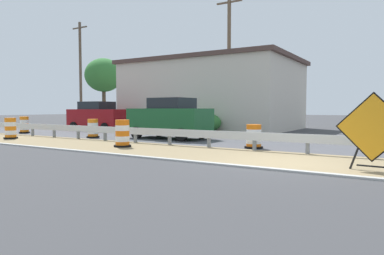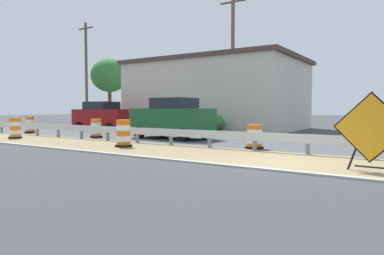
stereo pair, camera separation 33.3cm
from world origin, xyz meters
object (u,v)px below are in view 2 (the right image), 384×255
(traffic_barrel_nearest, at_px, (254,138))
(utility_pole_near, at_px, (233,62))
(traffic_barrel_farther, at_px, (30,125))
(traffic_barrel_mid, at_px, (96,129))
(traffic_barrel_close, at_px, (123,134))
(traffic_barrel_far, at_px, (15,129))
(car_lead_far_lane, at_px, (172,118))
(utility_pole_mid, at_px, (86,73))
(car_trailing_near_lane, at_px, (103,116))
(warning_sign_diamond, at_px, (371,130))

(traffic_barrel_nearest, relative_size, utility_pole_near, 0.11)
(traffic_barrel_farther, bearing_deg, traffic_barrel_mid, -91.36)
(traffic_barrel_close, distance_m, utility_pole_near, 10.93)
(traffic_barrel_close, xyz_separation_m, traffic_barrel_farther, (2.77, 11.23, -0.03))
(traffic_barrel_mid, bearing_deg, traffic_barrel_nearest, -91.35)
(traffic_barrel_close, bearing_deg, traffic_barrel_far, 91.28)
(traffic_barrel_far, height_order, car_lead_far_lane, car_lead_far_lane)
(traffic_barrel_farther, xyz_separation_m, utility_pole_mid, (8.16, 4.00, 4.37))
(traffic_barrel_mid, relative_size, utility_pole_mid, 0.11)
(traffic_barrel_mid, bearing_deg, car_trailing_near_lane, 43.91)
(traffic_barrel_nearest, relative_size, utility_pole_mid, 0.10)
(traffic_barrel_mid, bearing_deg, car_lead_far_lane, -67.13)
(warning_sign_diamond, bearing_deg, car_lead_far_lane, -113.65)
(utility_pole_near, bearing_deg, utility_pole_mid, 86.92)
(traffic_barrel_farther, bearing_deg, car_trailing_near_lane, -25.48)
(warning_sign_diamond, bearing_deg, traffic_barrel_nearest, -122.04)
(warning_sign_diamond, xyz_separation_m, traffic_barrel_farther, (3.61, 20.66, -0.58))
(traffic_barrel_nearest, relative_size, traffic_barrel_close, 0.85)
(traffic_barrel_close, distance_m, car_trailing_near_lane, 11.64)
(traffic_barrel_far, relative_size, car_lead_far_lane, 0.25)
(warning_sign_diamond, height_order, utility_pole_mid, utility_pole_mid)
(traffic_barrel_far, relative_size, car_trailing_near_lane, 0.24)
(traffic_barrel_mid, xyz_separation_m, utility_pole_near, (7.49, -4.70, 4.22))
(traffic_barrel_close, distance_m, traffic_barrel_far, 7.87)
(traffic_barrel_mid, xyz_separation_m, traffic_barrel_far, (-2.78, 3.24, 0.04))
(traffic_barrel_farther, relative_size, utility_pole_near, 0.12)
(warning_sign_diamond, height_order, traffic_barrel_far, warning_sign_diamond)
(traffic_barrel_nearest, xyz_separation_m, utility_pole_near, (7.72, 4.84, 4.25))
(traffic_barrel_nearest, relative_size, traffic_barrel_farther, 0.89)
(traffic_barrel_close, bearing_deg, car_trailing_near_lane, 51.45)
(traffic_barrel_far, relative_size, utility_pole_mid, 0.12)
(warning_sign_diamond, relative_size, utility_pole_near, 0.23)
(traffic_barrel_mid, xyz_separation_m, traffic_barrel_farther, (0.16, 6.60, 0.03))
(traffic_barrel_mid, distance_m, traffic_barrel_far, 4.27)
(car_trailing_near_lane, xyz_separation_m, car_lead_far_lane, (-2.94, -8.48, 0.03))
(warning_sign_diamond, distance_m, traffic_barrel_nearest, 5.59)
(traffic_barrel_farther, height_order, car_trailing_near_lane, car_trailing_near_lane)
(utility_pole_near, bearing_deg, traffic_barrel_farther, 122.99)
(traffic_barrel_farther, relative_size, car_lead_far_lane, 0.24)
(traffic_barrel_mid, distance_m, utility_pole_mid, 14.17)
(traffic_barrel_mid, distance_m, traffic_barrel_farther, 6.60)
(traffic_barrel_close, bearing_deg, utility_pole_near, -0.41)
(car_lead_far_lane, height_order, utility_pole_mid, utility_pole_mid)
(traffic_barrel_nearest, xyz_separation_m, traffic_barrel_mid, (0.23, 9.54, 0.03))
(traffic_barrel_farther, xyz_separation_m, utility_pole_near, (7.34, -11.30, 4.20))
(traffic_barrel_farther, bearing_deg, warning_sign_diamond, -99.90)
(traffic_barrel_close, bearing_deg, car_lead_far_lane, 8.11)
(car_lead_far_lane, bearing_deg, utility_pole_near, -95.33)
(car_trailing_near_lane, distance_m, car_lead_far_lane, 8.97)
(traffic_barrel_close, height_order, traffic_barrel_farther, traffic_barrel_close)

